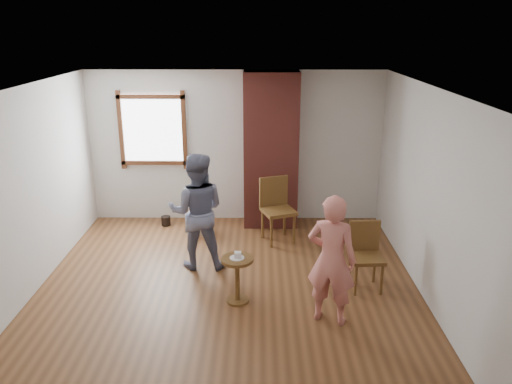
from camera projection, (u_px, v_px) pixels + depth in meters
ground at (227, 297)px, 6.35m from camera, size 5.50×5.50×0.00m
room_shell at (223, 148)px, 6.35m from camera, size 5.04×5.52×2.62m
brick_chimney at (271, 151)px, 8.30m from camera, size 0.90×0.50×2.60m
stoneware_crock at (197, 219)px, 8.26m from camera, size 0.49×0.49×0.49m
dark_pot at (166, 221)px, 8.61m from camera, size 0.18×0.18×0.16m
dining_chair_left at (276, 206)px, 7.91m from camera, size 0.61×0.61×1.02m
dining_chair_right at (365, 252)px, 6.48m from camera, size 0.44×0.44×0.89m
side_table at (237, 272)px, 6.14m from camera, size 0.40×0.40×0.60m
cake_plate at (237, 258)px, 6.07m from camera, size 0.18×0.18×0.01m
cake_slice at (238, 255)px, 6.06m from camera, size 0.08×0.07×0.06m
man at (197, 211)px, 6.94m from camera, size 0.82×0.65×1.66m
person_pink at (332, 260)px, 5.63m from camera, size 0.66×0.55×1.55m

